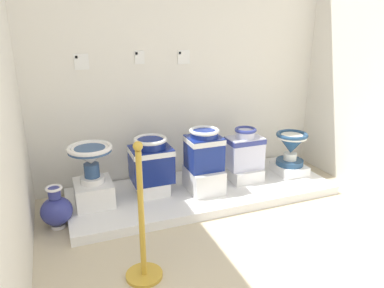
{
  "coord_description": "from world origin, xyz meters",
  "views": [
    {
      "loc": [
        0.27,
        -0.92,
        1.71
      ],
      "look_at": [
        1.49,
        2.24,
        0.57
      ],
      "focal_mm": 34.42,
      "sensor_mm": 36.0,
      "label": 1
    }
  ],
  "objects_px": {
    "info_placard_first": "(81,62)",
    "decorative_vase_spare": "(57,210)",
    "antique_toilet_pale_glazed": "(291,145)",
    "stanchion_post_near_left": "(143,240)",
    "antique_toilet_broad_patterned": "(245,149)",
    "info_placard_third": "(184,57)",
    "plinth_block_pale_glazed": "(289,168)",
    "antique_toilet_rightmost": "(90,156)",
    "plinth_block_rightmost": "(94,193)",
    "plinth_block_broad_patterned": "(243,173)",
    "plinth_block_central_ornate": "(152,186)",
    "info_placard_second": "(139,57)",
    "antique_toilet_squat_floral": "(204,148)",
    "antique_toilet_central_ornate": "(151,159)",
    "plinth_block_squat_floral": "(204,179)"
  },
  "relations": [
    {
      "from": "antique_toilet_central_ornate",
      "to": "stanchion_post_near_left",
      "type": "relative_size",
      "value": 0.44
    },
    {
      "from": "info_placard_first",
      "to": "decorative_vase_spare",
      "type": "xyz_separation_m",
      "value": [
        -0.37,
        -0.62,
        -1.18
      ]
    },
    {
      "from": "antique_toilet_broad_patterned",
      "to": "decorative_vase_spare",
      "type": "height_order",
      "value": "antique_toilet_broad_patterned"
    },
    {
      "from": "plinth_block_pale_glazed",
      "to": "antique_toilet_pale_glazed",
      "type": "bearing_deg",
      "value": 0.0
    },
    {
      "from": "plinth_block_central_ornate",
      "to": "info_placard_third",
      "type": "bearing_deg",
      "value": 40.4
    },
    {
      "from": "antique_toilet_squat_floral",
      "to": "antique_toilet_broad_patterned",
      "type": "distance_m",
      "value": 0.53
    },
    {
      "from": "info_placard_third",
      "to": "stanchion_post_near_left",
      "type": "xyz_separation_m",
      "value": [
        -0.86,
        -1.53,
        -1.06
      ]
    },
    {
      "from": "plinth_block_pale_glazed",
      "to": "plinth_block_broad_patterned",
      "type": "bearing_deg",
      "value": 176.37
    },
    {
      "from": "antique_toilet_pale_glazed",
      "to": "stanchion_post_near_left",
      "type": "relative_size",
      "value": 0.37
    },
    {
      "from": "plinth_block_rightmost",
      "to": "antique_toilet_rightmost",
      "type": "relative_size",
      "value": 0.95
    },
    {
      "from": "antique_toilet_squat_floral",
      "to": "antique_toilet_rightmost",
      "type": "bearing_deg",
      "value": 174.77
    },
    {
      "from": "plinth_block_rightmost",
      "to": "antique_toilet_broad_patterned",
      "type": "xyz_separation_m",
      "value": [
        1.57,
        -0.0,
        0.24
      ]
    },
    {
      "from": "plinth_block_rightmost",
      "to": "plinth_block_squat_floral",
      "type": "relative_size",
      "value": 0.95
    },
    {
      "from": "info_placard_first",
      "to": "decorative_vase_spare",
      "type": "distance_m",
      "value": 1.38
    },
    {
      "from": "antique_toilet_rightmost",
      "to": "antique_toilet_central_ornate",
      "type": "relative_size",
      "value": 0.91
    },
    {
      "from": "plinth_block_rightmost",
      "to": "plinth_block_broad_patterned",
      "type": "relative_size",
      "value": 1.13
    },
    {
      "from": "antique_toilet_rightmost",
      "to": "stanchion_post_near_left",
      "type": "relative_size",
      "value": 0.4
    },
    {
      "from": "antique_toilet_rightmost",
      "to": "plinth_block_broad_patterned",
      "type": "bearing_deg",
      "value": -0.01
    },
    {
      "from": "info_placard_third",
      "to": "stanchion_post_near_left",
      "type": "bearing_deg",
      "value": -119.31
    },
    {
      "from": "plinth_block_pale_glazed",
      "to": "info_placard_third",
      "type": "bearing_deg",
      "value": 155.47
    },
    {
      "from": "antique_toilet_broad_patterned",
      "to": "info_placard_second",
      "type": "bearing_deg",
      "value": 155.08
    },
    {
      "from": "info_placard_second",
      "to": "decorative_vase_spare",
      "type": "bearing_deg",
      "value": -146.48
    },
    {
      "from": "decorative_vase_spare",
      "to": "plinth_block_central_ornate",
      "type": "bearing_deg",
      "value": 12.22
    },
    {
      "from": "antique_toilet_broad_patterned",
      "to": "info_placard_third",
      "type": "xyz_separation_m",
      "value": [
        -0.51,
        0.45,
        0.92
      ]
    },
    {
      "from": "antique_toilet_pale_glazed",
      "to": "plinth_block_pale_glazed",
      "type": "bearing_deg",
      "value": 180.0
    },
    {
      "from": "antique_toilet_broad_patterned",
      "to": "info_placard_second",
      "type": "distance_m",
      "value": 1.43
    },
    {
      "from": "plinth_block_central_ornate",
      "to": "info_placard_third",
      "type": "height_order",
      "value": "info_placard_third"
    },
    {
      "from": "antique_toilet_squat_floral",
      "to": "info_placard_second",
      "type": "height_order",
      "value": "info_placard_second"
    },
    {
      "from": "antique_toilet_broad_patterned",
      "to": "info_placard_third",
      "type": "distance_m",
      "value": 1.15
    },
    {
      "from": "antique_toilet_broad_patterned",
      "to": "info_placard_third",
      "type": "bearing_deg",
      "value": 138.46
    },
    {
      "from": "info_placard_first",
      "to": "info_placard_third",
      "type": "distance_m",
      "value": 1.02
    },
    {
      "from": "antique_toilet_rightmost",
      "to": "plinth_block_pale_glazed",
      "type": "relative_size",
      "value": 1.11
    },
    {
      "from": "antique_toilet_rightmost",
      "to": "plinth_block_central_ornate",
      "type": "xyz_separation_m",
      "value": [
        0.56,
        0.03,
        -0.4
      ]
    },
    {
      "from": "plinth_block_central_ornate",
      "to": "decorative_vase_spare",
      "type": "relative_size",
      "value": 0.82
    },
    {
      "from": "antique_toilet_central_ornate",
      "to": "decorative_vase_spare",
      "type": "distance_m",
      "value": 0.96
    },
    {
      "from": "antique_toilet_central_ornate",
      "to": "plinth_block_squat_floral",
      "type": "height_order",
      "value": "antique_toilet_central_ornate"
    },
    {
      "from": "antique_toilet_pale_glazed",
      "to": "info_placard_first",
      "type": "distance_m",
      "value": 2.34
    },
    {
      "from": "decorative_vase_spare",
      "to": "plinth_block_pale_glazed",
      "type": "bearing_deg",
      "value": 2.94
    },
    {
      "from": "antique_toilet_central_ornate",
      "to": "info_placard_first",
      "type": "relative_size",
      "value": 2.99
    },
    {
      "from": "info_placard_third",
      "to": "stanchion_post_near_left",
      "type": "height_order",
      "value": "info_placard_third"
    },
    {
      "from": "antique_toilet_broad_patterned",
      "to": "stanchion_post_near_left",
      "type": "relative_size",
      "value": 0.44
    },
    {
      "from": "stanchion_post_near_left",
      "to": "antique_toilet_rightmost",
      "type": "bearing_deg",
      "value": 100.55
    },
    {
      "from": "antique_toilet_rightmost",
      "to": "plinth_block_central_ornate",
      "type": "height_order",
      "value": "antique_toilet_rightmost"
    },
    {
      "from": "stanchion_post_near_left",
      "to": "plinth_block_pale_glazed",
      "type": "bearing_deg",
      "value": 28.29
    },
    {
      "from": "antique_toilet_pale_glazed",
      "to": "info_placard_third",
      "type": "bearing_deg",
      "value": 155.47
    },
    {
      "from": "info_placard_third",
      "to": "decorative_vase_spare",
      "type": "height_order",
      "value": "info_placard_third"
    },
    {
      "from": "plinth_block_central_ornate",
      "to": "plinth_block_broad_patterned",
      "type": "distance_m",
      "value": 1.01
    },
    {
      "from": "antique_toilet_broad_patterned",
      "to": "info_placard_first",
      "type": "relative_size",
      "value": 2.99
    },
    {
      "from": "antique_toilet_rightmost",
      "to": "antique_toilet_pale_glazed",
      "type": "distance_m",
      "value": 2.13
    },
    {
      "from": "plinth_block_rightmost",
      "to": "antique_toilet_pale_glazed",
      "type": "xyz_separation_m",
      "value": [
        2.13,
        -0.04,
        0.22
      ]
    }
  ]
}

